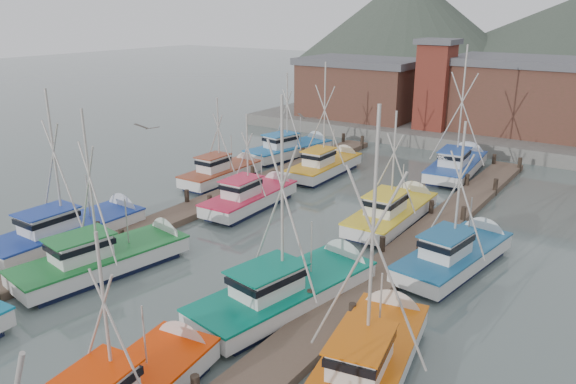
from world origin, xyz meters
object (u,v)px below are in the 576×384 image
Objects in this scene: lookout_tower at (435,84)px; boat_12 at (328,165)px; boat_4 at (112,257)px; boat_8 at (254,196)px.

boat_12 is (-2.42, -15.97, -4.87)m from lookout_tower.
boat_12 is (0.12, 20.87, 0.00)m from boat_4.
boat_12 is at bearing -98.62° from lookout_tower.
boat_8 is at bearing -91.80° from boat_12.
lookout_tower is 0.90× the size of boat_4.
boat_4 is at bearing -93.94° from lookout_tower.
boat_4 reaches higher than boat_8.
lookout_tower is 37.25m from boat_4.
lookout_tower is 16.87m from boat_12.
boat_8 is at bearing -95.61° from lookout_tower.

